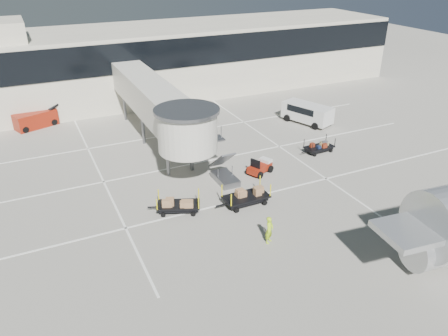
{
  "coord_description": "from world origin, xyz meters",
  "views": [
    {
      "loc": [
        -14.31,
        -22.04,
        16.22
      ],
      "look_at": [
        -2.18,
        3.56,
        2.0
      ],
      "focal_mm": 35.0,
      "sensor_mm": 36.0,
      "label": 1
    }
  ],
  "objects_px": {
    "belt_loader": "(36,119)",
    "baggage_tug": "(260,167)",
    "suitcase_cart": "(319,147)",
    "ground_worker": "(269,230)",
    "box_cart_near": "(246,197)",
    "minivan": "(306,112)",
    "box_cart_far": "(178,205)"
  },
  "relations": [
    {
      "from": "box_cart_near",
      "to": "box_cart_far",
      "type": "relative_size",
      "value": 1.1
    },
    {
      "from": "baggage_tug",
      "to": "minivan",
      "type": "distance_m",
      "value": 12.85
    },
    {
      "from": "suitcase_cart",
      "to": "ground_worker",
      "type": "distance_m",
      "value": 14.57
    },
    {
      "from": "ground_worker",
      "to": "belt_loader",
      "type": "relative_size",
      "value": 0.39
    },
    {
      "from": "baggage_tug",
      "to": "suitcase_cart",
      "type": "distance_m",
      "value": 6.86
    },
    {
      "from": "belt_loader",
      "to": "minivan",
      "type": "bearing_deg",
      "value": -43.4
    },
    {
      "from": "baggage_tug",
      "to": "ground_worker",
      "type": "bearing_deg",
      "value": -140.6
    },
    {
      "from": "baggage_tug",
      "to": "ground_worker",
      "type": "relative_size",
      "value": 1.33
    },
    {
      "from": "box_cart_near",
      "to": "minivan",
      "type": "xyz_separation_m",
      "value": [
        13.26,
        11.81,
        0.6
      ]
    },
    {
      "from": "box_cart_near",
      "to": "belt_loader",
      "type": "distance_m",
      "value": 25.56
    },
    {
      "from": "suitcase_cart",
      "to": "ground_worker",
      "type": "xyz_separation_m",
      "value": [
        -10.87,
        -9.7,
        0.46
      ]
    },
    {
      "from": "suitcase_cart",
      "to": "belt_loader",
      "type": "relative_size",
      "value": 0.71
    },
    {
      "from": "box_cart_near",
      "to": "box_cart_far",
      "type": "distance_m",
      "value": 4.88
    },
    {
      "from": "minivan",
      "to": "suitcase_cart",
      "type": "bearing_deg",
      "value": -136.71
    },
    {
      "from": "box_cart_near",
      "to": "box_cart_far",
      "type": "height_order",
      "value": "box_cart_near"
    },
    {
      "from": "box_cart_near",
      "to": "ground_worker",
      "type": "relative_size",
      "value": 2.2
    },
    {
      "from": "baggage_tug",
      "to": "box_cart_near",
      "type": "distance_m",
      "value": 4.99
    },
    {
      "from": "suitcase_cart",
      "to": "box_cart_near",
      "type": "relative_size",
      "value": 0.82
    },
    {
      "from": "baggage_tug",
      "to": "box_cart_far",
      "type": "bearing_deg",
      "value": 173.96
    },
    {
      "from": "suitcase_cart",
      "to": "box_cart_far",
      "type": "xyz_separation_m",
      "value": [
        -14.75,
        -3.97,
        0.07
      ]
    },
    {
      "from": "box_cart_near",
      "to": "minivan",
      "type": "relative_size",
      "value": 0.71
    },
    {
      "from": "ground_worker",
      "to": "belt_loader",
      "type": "distance_m",
      "value": 29.35
    },
    {
      "from": "box_cart_far",
      "to": "belt_loader",
      "type": "height_order",
      "value": "belt_loader"
    },
    {
      "from": "baggage_tug",
      "to": "belt_loader",
      "type": "distance_m",
      "value": 24.26
    },
    {
      "from": "box_cart_near",
      "to": "baggage_tug",
      "type": "bearing_deg",
      "value": 48.46
    },
    {
      "from": "box_cart_far",
      "to": "belt_loader",
      "type": "distance_m",
      "value": 22.61
    },
    {
      "from": "box_cart_far",
      "to": "minivan",
      "type": "distance_m",
      "value": 20.96
    },
    {
      "from": "box_cart_far",
      "to": "belt_loader",
      "type": "relative_size",
      "value": 0.78
    },
    {
      "from": "belt_loader",
      "to": "baggage_tug",
      "type": "bearing_deg",
      "value": -71.1
    },
    {
      "from": "ground_worker",
      "to": "box_cart_near",
      "type": "bearing_deg",
      "value": 44.77
    },
    {
      "from": "suitcase_cart",
      "to": "belt_loader",
      "type": "distance_m",
      "value": 28.2
    },
    {
      "from": "suitcase_cart",
      "to": "belt_loader",
      "type": "xyz_separation_m",
      "value": [
        -22.21,
        17.37,
        0.35
      ]
    }
  ]
}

